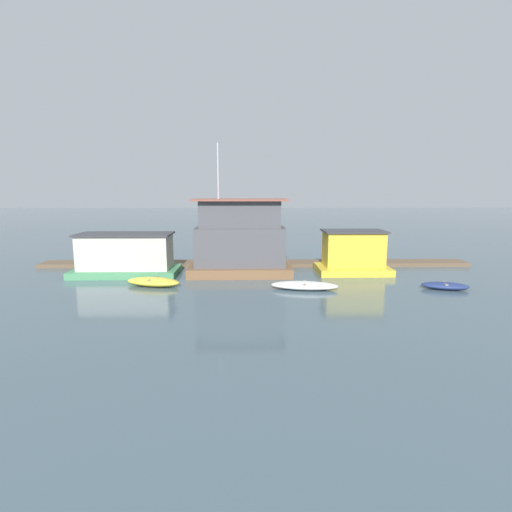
# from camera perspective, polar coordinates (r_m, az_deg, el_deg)

# --- Properties ---
(ground_plane) EXTENTS (200.00, 200.00, 0.00)m
(ground_plane) POSITION_cam_1_polar(r_m,az_deg,el_deg) (29.19, -0.04, -2.38)
(ground_plane) COLOR #475B66
(dock_walkway) EXTENTS (33.80, 2.00, 0.30)m
(dock_walkway) POSITION_cam_1_polar(r_m,az_deg,el_deg) (31.93, -0.12, -1.07)
(dock_walkway) COLOR brown
(dock_walkway) RESTS_ON ground_plane
(houseboat_green) EXTENTS (7.33, 3.62, 2.96)m
(houseboat_green) POSITION_cam_1_polar(r_m,az_deg,el_deg) (29.73, -18.08, 0.05)
(houseboat_green) COLOR #4C9360
(houseboat_green) RESTS_ON ground_plane
(houseboat_brown) EXTENTS (7.26, 3.71, 9.14)m
(houseboat_brown) POSITION_cam_1_polar(r_m,az_deg,el_deg) (28.26, -2.27, 2.00)
(houseboat_brown) COLOR brown
(houseboat_brown) RESTS_ON ground_plane
(houseboat_yellow) EXTENTS (5.16, 3.37, 3.10)m
(houseboat_yellow) POSITION_cam_1_polar(r_m,az_deg,el_deg) (29.75, 13.70, 0.34)
(houseboat_yellow) COLOR gold
(houseboat_yellow) RESTS_ON ground_plane
(dinghy_yellow) EXTENTS (3.75, 2.27, 0.54)m
(dinghy_yellow) POSITION_cam_1_polar(r_m,az_deg,el_deg) (25.99, -14.47, -3.58)
(dinghy_yellow) COLOR yellow
(dinghy_yellow) RESTS_ON ground_plane
(dinghy_white) EXTENTS (4.24, 2.03, 0.47)m
(dinghy_white) POSITION_cam_1_polar(r_m,az_deg,el_deg) (24.53, 6.94, -4.21)
(dinghy_white) COLOR white
(dinghy_white) RESTS_ON ground_plane
(dinghy_navy) EXTENTS (2.95, 1.86, 0.43)m
(dinghy_navy) POSITION_cam_1_polar(r_m,az_deg,el_deg) (26.95, 25.39, -3.86)
(dinghy_navy) COLOR navy
(dinghy_navy) RESTS_ON ground_plane
(mooring_post_far_left) EXTENTS (0.28, 0.28, 1.45)m
(mooring_post_far_left) POSITION_cam_1_polar(r_m,az_deg,el_deg) (31.66, 13.95, -0.38)
(mooring_post_far_left) COLOR brown
(mooring_post_far_left) RESTS_ON ground_plane
(mooring_post_centre) EXTENTS (0.22, 0.22, 1.68)m
(mooring_post_centre) POSITION_cam_1_polar(r_m,az_deg,el_deg) (31.23, -12.82, -0.27)
(mooring_post_centre) COLOR #846B4C
(mooring_post_centre) RESTS_ON ground_plane
(mooring_post_near_right) EXTENTS (0.30, 0.30, 1.50)m
(mooring_post_near_right) POSITION_cam_1_polar(r_m,az_deg,el_deg) (30.63, -4.15, -0.41)
(mooring_post_near_right) COLOR #846B4C
(mooring_post_near_right) RESTS_ON ground_plane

